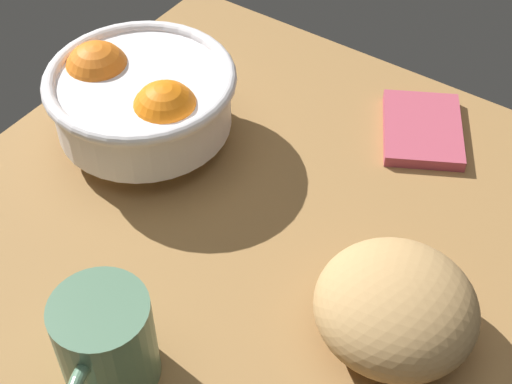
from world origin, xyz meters
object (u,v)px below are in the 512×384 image
(fruit_bowl, at_px, (140,98))
(bread_loaf, at_px, (398,304))
(napkin_folded, at_px, (422,129))
(mug, at_px, (105,345))

(fruit_bowl, xyz_separation_m, bread_loaf, (-0.08, -0.37, -0.02))
(fruit_bowl, distance_m, bread_loaf, 0.38)
(napkin_folded, distance_m, mug, 0.47)
(bread_loaf, bearing_deg, napkin_folded, 20.24)
(bread_loaf, xyz_separation_m, napkin_folded, (0.27, 0.10, -0.04))
(bread_loaf, bearing_deg, mug, 134.52)
(bread_loaf, relative_size, mug, 1.18)
(napkin_folded, bearing_deg, mug, 169.04)
(napkin_folded, height_order, mug, mug)
(napkin_folded, bearing_deg, fruit_bowl, 126.25)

